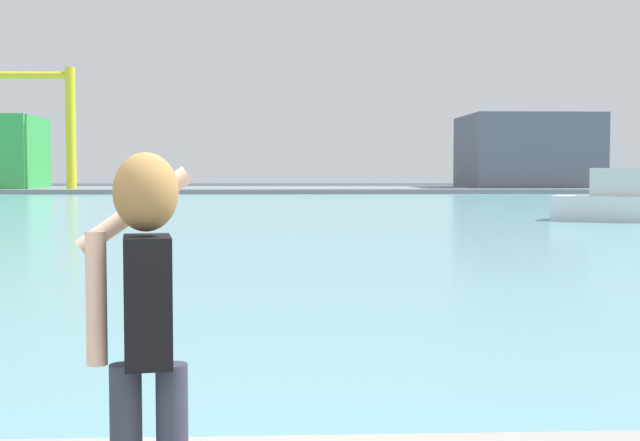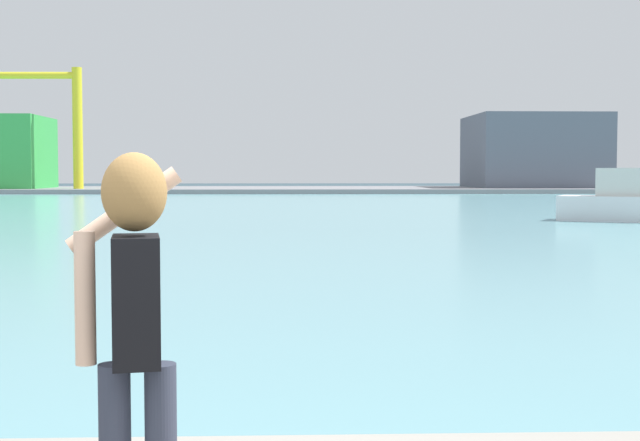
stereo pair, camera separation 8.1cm
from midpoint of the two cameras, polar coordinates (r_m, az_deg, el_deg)
ground_plane at (r=53.45m, az=-2.39°, el=0.83°), size 220.00×220.00×0.00m
harbor_water at (r=55.45m, az=-2.38°, el=0.93°), size 140.00×100.00×0.02m
far_shore_dock at (r=95.42m, az=-2.31°, el=2.02°), size 140.00×20.00×0.47m
person_photographer at (r=3.88m, az=-11.48°, el=-5.62°), size 0.53×0.55×1.74m
warehouse_right at (r=100.47m, az=13.79°, el=4.41°), size 13.81×13.41×7.99m
port_crane at (r=92.89m, az=-16.90°, el=6.92°), size 13.66×1.31×12.26m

